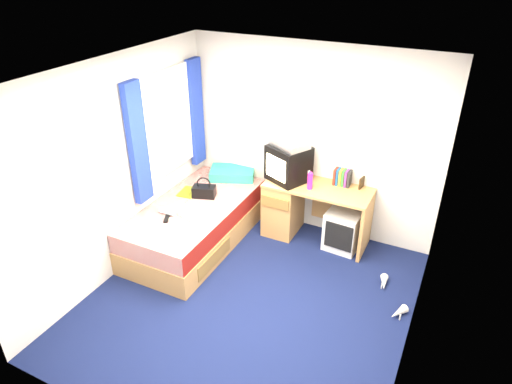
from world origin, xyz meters
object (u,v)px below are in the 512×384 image
at_px(towel, 193,212).
at_px(water_bottle, 168,212).
at_px(desk, 296,206).
at_px(vcr, 289,143).
at_px(storage_cube, 343,230).
at_px(crt_tv, 288,163).
at_px(bed, 196,223).
at_px(magazine, 188,192).
at_px(picture_frame, 362,183).
at_px(aerosol_can, 308,176).
at_px(pink_water_bottle, 310,181).
at_px(colour_swatch_fan, 173,222).
at_px(pillow, 232,173).
at_px(white_heels, 391,297).
at_px(handbag, 204,191).
at_px(remote_control, 167,219).

distance_m(towel, water_bottle, 0.30).
relative_size(desk, vcr, 2.98).
xyz_separation_m(storage_cube, crt_tv, (-0.77, 0.04, 0.72)).
distance_m(bed, magazine, 0.43).
bearing_deg(crt_tv, magazine, -130.90).
relative_size(desk, towel, 4.55).
height_order(picture_frame, aerosol_can, aerosol_can).
bearing_deg(towel, desk, 46.18).
bearing_deg(picture_frame, pink_water_bottle, -142.36).
relative_size(magazine, colour_swatch_fan, 1.27).
distance_m(crt_tv, towel, 1.30).
height_order(desk, crt_tv, crt_tv).
bearing_deg(aerosol_can, pillow, 176.38).
bearing_deg(water_bottle, colour_swatch_fan, -39.53).
relative_size(pillow, crt_tv, 1.01).
xyz_separation_m(pillow, magazine, (-0.30, -0.63, -0.06)).
bearing_deg(towel, white_heels, 5.02).
xyz_separation_m(picture_frame, white_heels, (0.65, -0.95, -0.78)).
bearing_deg(pink_water_bottle, picture_frame, 28.25).
height_order(crt_tv, water_bottle, crt_tv).
bearing_deg(crt_tv, handbag, -125.93).
bearing_deg(water_bottle, pink_water_bottle, 34.64).
bearing_deg(towel, pillow, 93.37).
bearing_deg(handbag, vcr, 10.69).
height_order(aerosol_can, magazine, aerosol_can).
relative_size(picture_frame, aerosol_can, 0.83).
height_order(water_bottle, remote_control, water_bottle).
xyz_separation_m(pillow, colour_swatch_fan, (-0.06, -1.31, -0.06)).
height_order(desk, magazine, desk).
xyz_separation_m(crt_tv, water_bottle, (-1.07, -1.08, -0.40)).
relative_size(crt_tv, handbag, 1.82).
height_order(picture_frame, magazine, picture_frame).
height_order(picture_frame, towel, picture_frame).
bearing_deg(magazine, water_bottle, -81.65).
height_order(aerosol_can, colour_swatch_fan, aerosol_can).
distance_m(pillow, desk, 1.01).
distance_m(crt_tv, water_bottle, 1.57).
height_order(storage_cube, aerosol_can, aerosol_can).
height_order(picture_frame, handbag, picture_frame).
xyz_separation_m(pillow, vcr, (0.86, -0.10, 0.63)).
bearing_deg(colour_swatch_fan, picture_frame, 37.86).
bearing_deg(water_bottle, magazine, 98.35).
bearing_deg(white_heels, towel, -174.98).
distance_m(pink_water_bottle, colour_swatch_fan, 1.68).
height_order(desk, vcr, vcr).
distance_m(handbag, water_bottle, 0.58).
xyz_separation_m(pink_water_bottle, towel, (-1.12, -0.85, -0.26)).
distance_m(storage_cube, colour_swatch_fan, 2.07).
relative_size(pillow, desk, 0.45).
xyz_separation_m(bed, water_bottle, (-0.15, -0.33, 0.31)).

